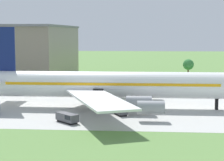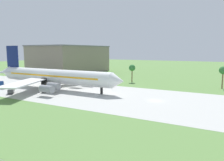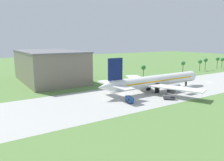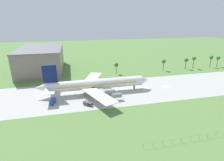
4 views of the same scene
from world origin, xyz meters
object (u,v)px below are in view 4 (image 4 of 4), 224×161
baggage_tug (53,101)px  catering_van (88,104)px  jet_airliner (95,84)px  fuel_truck (104,95)px  terminal_building (42,59)px

baggage_tug → catering_van: 20.44m
jet_airliner → catering_van: 18.79m
fuel_truck → terminal_building: size_ratio=0.07×
jet_airliner → catering_van: jet_airliner is taller
fuel_truck → terminal_building: 83.90m
terminal_building → jet_airliner: bearing=-57.4°
fuel_truck → jet_airliner: bearing=115.0°
catering_van → terminal_building: (-33.50, 79.60, 9.55)m
jet_airliner → terminal_building: size_ratio=1.20×
fuel_truck → catering_van: bearing=-139.9°
jet_airliner → catering_van: size_ratio=13.57×
baggage_tug → jet_airliner: bearing=22.0°
jet_airliner → baggage_tug: 28.24m
baggage_tug → terminal_building: (-14.14, 73.08, 9.18)m
jet_airliner → fuel_truck: (3.86, -8.28, -4.63)m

